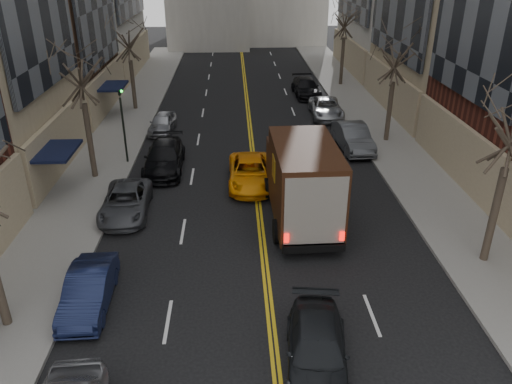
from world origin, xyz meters
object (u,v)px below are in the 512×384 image
Objects in this scene: ups_truck at (302,181)px; observer_sedan at (317,350)px; pedestrian at (297,222)px; taxi at (250,172)px.

ups_truck is 1.53× the size of observer_sedan.
ups_truck is 2.17m from pedestrian.
pedestrian is at bearing -103.52° from ups_truck.
pedestrian reaches higher than observer_sedan.
observer_sedan is at bearing 167.95° from pedestrian.
pedestrian is at bearing 94.68° from observer_sedan.
ups_truck is at bearing 92.61° from observer_sedan.
ups_truck is at bearing -22.00° from pedestrian.
taxi is (-2.19, 4.00, -1.27)m from ups_truck.
pedestrian reaches higher than taxi.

